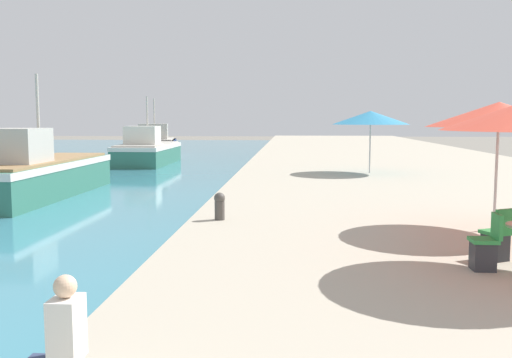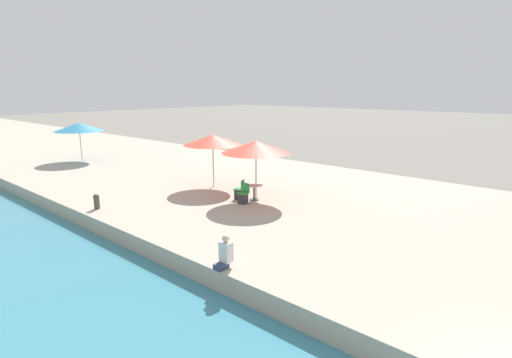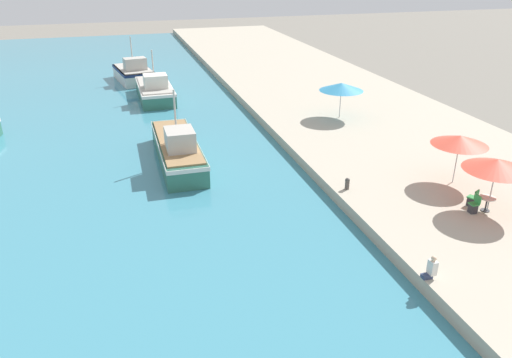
{
  "view_description": "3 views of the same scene",
  "coord_description": "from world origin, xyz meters",
  "px_view_note": "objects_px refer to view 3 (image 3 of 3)",
  "views": [
    {
      "loc": [
        2.48,
        3.34,
        3.09
      ],
      "look_at": [
        1.5,
        18.32,
        1.48
      ],
      "focal_mm": 40.0,
      "sensor_mm": 36.0,
      "label": 1
    },
    {
      "loc": [
        -7.16,
        0.54,
        5.78
      ],
      "look_at": [
        6.34,
        12.38,
        1.68
      ],
      "focal_mm": 28.0,
      "sensor_mm": 36.0,
      "label": 2
    },
    {
      "loc": [
        -10.82,
        -5.44,
        12.37
      ],
      "look_at": [
        -4.0,
        18.0,
        1.28
      ],
      "focal_mm": 35.0,
      "sensor_mm": 36.0,
      "label": 3
    }
  ],
  "objects_px": {
    "cafe_umbrella_white": "(460,140)",
    "cafe_table": "(487,201)",
    "fishing_boat_distant": "(134,73)",
    "cafe_chair_left": "(474,207)",
    "fishing_boat_far": "(155,90)",
    "person_at_quay": "(431,268)",
    "cafe_umbrella_pink": "(497,165)",
    "cafe_chair_right": "(472,200)",
    "fishing_boat_near": "(178,149)",
    "cafe_umbrella_striped": "(341,87)",
    "mooring_bollard": "(347,183)"
  },
  "relations": [
    {
      "from": "cafe_umbrella_white",
      "to": "cafe_table",
      "type": "relative_size",
      "value": 3.78
    },
    {
      "from": "cafe_umbrella_pink",
      "to": "cafe_umbrella_white",
      "type": "xyz_separation_m",
      "value": [
        0.49,
        3.42,
        -0.01
      ]
    },
    {
      "from": "cafe_umbrella_striped",
      "to": "cafe_umbrella_white",
      "type": "bearing_deg",
      "value": -85.6
    },
    {
      "from": "mooring_bollard",
      "to": "cafe_umbrella_pink",
      "type": "bearing_deg",
      "value": -37.21
    },
    {
      "from": "fishing_boat_distant",
      "to": "mooring_bollard",
      "type": "xyz_separation_m",
      "value": [
        9.29,
        -31.5,
        0.09
      ]
    },
    {
      "from": "fishing_boat_far",
      "to": "cafe_table",
      "type": "xyz_separation_m",
      "value": [
        13.39,
        -28.0,
        0.3
      ]
    },
    {
      "from": "fishing_boat_near",
      "to": "cafe_umbrella_white",
      "type": "relative_size",
      "value": 3.1
    },
    {
      "from": "fishing_boat_distant",
      "to": "person_at_quay",
      "type": "distance_m",
      "value": 40.79
    },
    {
      "from": "cafe_umbrella_white",
      "to": "cafe_umbrella_pink",
      "type": "bearing_deg",
      "value": -98.14
    },
    {
      "from": "cafe_chair_right",
      "to": "fishing_boat_near",
      "type": "bearing_deg",
      "value": 112.91
    },
    {
      "from": "cafe_umbrella_white",
      "to": "cafe_table",
      "type": "bearing_deg",
      "value": -99.74
    },
    {
      "from": "cafe_umbrella_striped",
      "to": "cafe_chair_left",
      "type": "bearing_deg",
      "value": -91.13
    },
    {
      "from": "cafe_table",
      "to": "person_at_quay",
      "type": "height_order",
      "value": "person_at_quay"
    },
    {
      "from": "fishing_boat_distant",
      "to": "cafe_chair_left",
      "type": "xyz_separation_m",
      "value": [
        14.07,
        -35.71,
        0.06
      ]
    },
    {
      "from": "mooring_bollard",
      "to": "fishing_boat_far",
      "type": "bearing_deg",
      "value": 108.34
    },
    {
      "from": "mooring_bollard",
      "to": "person_at_quay",
      "type": "bearing_deg",
      "value": -92.73
    },
    {
      "from": "cafe_umbrella_pink",
      "to": "fishing_boat_distant",
      "type": "bearing_deg",
      "value": 112.6
    },
    {
      "from": "cafe_umbrella_pink",
      "to": "cafe_chair_right",
      "type": "relative_size",
      "value": 3.47
    },
    {
      "from": "cafe_table",
      "to": "person_at_quay",
      "type": "xyz_separation_m",
      "value": [
        -5.9,
        -4.1,
        -0.1
      ]
    },
    {
      "from": "fishing_boat_far",
      "to": "fishing_boat_distant",
      "type": "xyz_separation_m",
      "value": [
        -1.4,
        7.71,
        0.02
      ]
    },
    {
      "from": "fishing_boat_near",
      "to": "mooring_bollard",
      "type": "height_order",
      "value": "fishing_boat_near"
    },
    {
      "from": "fishing_boat_distant",
      "to": "cafe_chair_right",
      "type": "xyz_separation_m",
      "value": [
        14.48,
        -35.06,
        0.06
      ]
    },
    {
      "from": "cafe_umbrella_pink",
      "to": "fishing_boat_far",
      "type": "bearing_deg",
      "value": 115.68
    },
    {
      "from": "cafe_chair_right",
      "to": "fishing_boat_distant",
      "type": "bearing_deg",
      "value": 86.28
    },
    {
      "from": "fishing_boat_near",
      "to": "cafe_umbrella_striped",
      "type": "height_order",
      "value": "fishing_boat_near"
    },
    {
      "from": "cafe_umbrella_white",
      "to": "mooring_bollard",
      "type": "height_order",
      "value": "cafe_umbrella_white"
    },
    {
      "from": "cafe_chair_right",
      "to": "person_at_quay",
      "type": "bearing_deg",
      "value": -165.76
    },
    {
      "from": "cafe_table",
      "to": "person_at_quay",
      "type": "bearing_deg",
      "value": -145.2
    },
    {
      "from": "cafe_chair_right",
      "to": "cafe_umbrella_pink",
      "type": "bearing_deg",
      "value": -85.46
    },
    {
      "from": "fishing_boat_far",
      "to": "cafe_chair_right",
      "type": "height_order",
      "value": "fishing_boat_far"
    },
    {
      "from": "fishing_boat_far",
      "to": "cafe_table",
      "type": "height_order",
      "value": "fishing_boat_far"
    },
    {
      "from": "fishing_boat_far",
      "to": "mooring_bollard",
      "type": "height_order",
      "value": "fishing_boat_far"
    },
    {
      "from": "cafe_umbrella_white",
      "to": "cafe_umbrella_striped",
      "type": "relative_size",
      "value": 0.9
    },
    {
      "from": "fishing_boat_distant",
      "to": "mooring_bollard",
      "type": "height_order",
      "value": "fishing_boat_distant"
    },
    {
      "from": "cafe_table",
      "to": "mooring_bollard",
      "type": "bearing_deg",
      "value": 142.6
    },
    {
      "from": "fishing_boat_far",
      "to": "cafe_umbrella_pink",
      "type": "height_order",
      "value": "fishing_boat_far"
    },
    {
      "from": "fishing_boat_distant",
      "to": "cafe_umbrella_pink",
      "type": "bearing_deg",
      "value": -76.78
    },
    {
      "from": "cafe_table",
      "to": "cafe_chair_right",
      "type": "xyz_separation_m",
      "value": [
        -0.32,
        0.65,
        -0.21
      ]
    },
    {
      "from": "fishing_boat_distant",
      "to": "cafe_umbrella_white",
      "type": "xyz_separation_m",
      "value": [
        15.37,
        -32.33,
        2.22
      ]
    },
    {
      "from": "fishing_boat_distant",
      "to": "cafe_chair_left",
      "type": "distance_m",
      "value": 38.38
    },
    {
      "from": "cafe_umbrella_striped",
      "to": "cafe_table",
      "type": "bearing_deg",
      "value": -88.57
    },
    {
      "from": "cafe_umbrella_striped",
      "to": "cafe_chair_left",
      "type": "xyz_separation_m",
      "value": [
        -0.32,
        -16.18,
        -2.1
      ]
    },
    {
      "from": "cafe_umbrella_striped",
      "to": "fishing_boat_near",
      "type": "bearing_deg",
      "value": -162.85
    },
    {
      "from": "fishing_boat_near",
      "to": "person_at_quay",
      "type": "relative_size",
      "value": 9.59
    },
    {
      "from": "fishing_boat_far",
      "to": "cafe_umbrella_pink",
      "type": "distance_m",
      "value": 31.19
    },
    {
      "from": "cafe_chair_left",
      "to": "person_at_quay",
      "type": "xyz_separation_m",
      "value": [
        -5.18,
        -4.1,
        0.1
      ]
    },
    {
      "from": "cafe_chair_left",
      "to": "mooring_bollard",
      "type": "xyz_separation_m",
      "value": [
        -4.78,
        4.21,
        0.02
      ]
    },
    {
      "from": "cafe_umbrella_striped",
      "to": "fishing_boat_distant",
      "type": "bearing_deg",
      "value": 126.38
    },
    {
      "from": "cafe_umbrella_pink",
      "to": "cafe_table",
      "type": "relative_size",
      "value": 3.95
    },
    {
      "from": "cafe_table",
      "to": "person_at_quay",
      "type": "relative_size",
      "value": 0.82
    }
  ]
}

